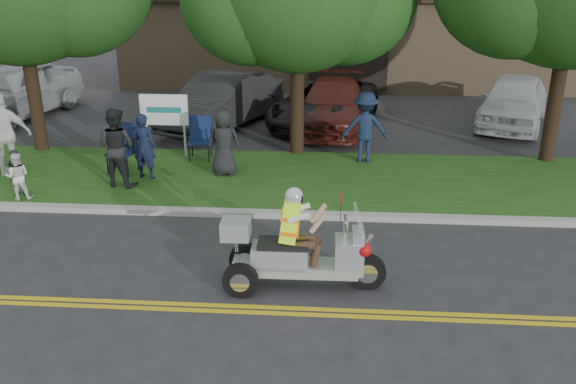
# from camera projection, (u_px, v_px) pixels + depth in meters

# --- Properties ---
(ground) EXTENTS (120.00, 120.00, 0.00)m
(ground) POSITION_uv_depth(u_px,v_px,m) (241.00, 292.00, 9.85)
(ground) COLOR #28282B
(ground) RESTS_ON ground
(centerline_near) EXTENTS (60.00, 0.10, 0.01)m
(centerline_near) POSITION_uv_depth(u_px,v_px,m) (235.00, 312.00, 9.31)
(centerline_near) COLOR gold
(centerline_near) RESTS_ON ground
(centerline_far) EXTENTS (60.00, 0.10, 0.01)m
(centerline_far) POSITION_uv_depth(u_px,v_px,m) (237.00, 306.00, 9.46)
(centerline_far) COLOR gold
(centerline_far) RESTS_ON ground
(curb) EXTENTS (60.00, 0.25, 0.12)m
(curb) POSITION_uv_depth(u_px,v_px,m) (261.00, 214.00, 12.66)
(curb) COLOR #A8A89E
(curb) RESTS_ON ground
(grass_verge) EXTENTS (60.00, 4.00, 0.10)m
(grass_verge) POSITION_uv_depth(u_px,v_px,m) (271.00, 178.00, 14.65)
(grass_verge) COLOR #184512
(grass_verge) RESTS_ON ground
(commercial_building) EXTENTS (18.00, 8.20, 4.00)m
(commercial_building) POSITION_uv_depth(u_px,v_px,m) (347.00, 29.00, 26.59)
(commercial_building) COLOR #9E7F5B
(commercial_building) RESTS_ON ground
(business_sign) EXTENTS (1.25, 0.06, 1.75)m
(business_sign) POSITION_uv_depth(u_px,v_px,m) (164.00, 113.00, 15.70)
(business_sign) COLOR silver
(business_sign) RESTS_ON ground
(trike_scooter) EXTENTS (2.66, 0.89, 1.74)m
(trike_scooter) POSITION_uv_depth(u_px,v_px,m) (296.00, 253.00, 9.81)
(trike_scooter) COLOR black
(trike_scooter) RESTS_ON ground
(lawn_chair_a) EXTENTS (0.60, 0.62, 1.08)m
(lawn_chair_a) POSITION_uv_depth(u_px,v_px,m) (200.00, 135.00, 15.77)
(lawn_chair_a) COLOR black
(lawn_chair_a) RESTS_ON grass_verge
(lawn_chair_b) EXTENTS (0.74, 0.76, 1.18)m
(lawn_chair_b) POSITION_uv_depth(u_px,v_px,m) (124.00, 145.00, 14.79)
(lawn_chair_b) COLOR black
(lawn_chair_b) RESTS_ON grass_verge
(spectator_adult_left) EXTENTS (0.62, 0.46, 1.56)m
(spectator_adult_left) POSITION_uv_depth(u_px,v_px,m) (144.00, 146.00, 14.30)
(spectator_adult_left) COLOR #141A38
(spectator_adult_left) RESTS_ON grass_verge
(spectator_adult_mid) EXTENTS (1.01, 0.87, 1.82)m
(spectator_adult_mid) POSITION_uv_depth(u_px,v_px,m) (116.00, 147.00, 13.78)
(spectator_adult_mid) COLOR black
(spectator_adult_mid) RESTS_ON grass_verge
(spectator_adult_right) EXTENTS (1.26, 0.77, 2.01)m
(spectator_adult_right) POSITION_uv_depth(u_px,v_px,m) (5.00, 134.00, 14.42)
(spectator_adult_right) COLOR white
(spectator_adult_right) RESTS_ON grass_verge
(spectator_chair_a) EXTENTS (1.17, 0.68, 1.80)m
(spectator_chair_a) POSITION_uv_depth(u_px,v_px,m) (365.00, 127.00, 15.40)
(spectator_chair_a) COLOR #172340
(spectator_chair_a) RESTS_ON grass_verge
(spectator_chair_b) EXTENTS (0.81, 0.55, 1.60)m
(spectator_chair_b) POSITION_uv_depth(u_px,v_px,m) (224.00, 142.00, 14.51)
(spectator_chair_b) COLOR black
(spectator_chair_b) RESTS_ON grass_verge
(child_left) EXTENTS (0.40, 0.29, 1.04)m
(child_left) POSITION_uv_depth(u_px,v_px,m) (17.00, 172.00, 13.38)
(child_left) COLOR black
(child_left) RESTS_ON grass_verge
(child_right) EXTENTS (0.59, 0.51, 1.04)m
(child_right) POSITION_uv_depth(u_px,v_px,m) (18.00, 176.00, 13.12)
(child_right) COLOR white
(child_right) RESTS_ON grass_verge
(parked_car_far_left) EXTENTS (3.17, 5.59, 1.79)m
(parked_car_far_left) POSITION_uv_depth(u_px,v_px,m) (16.00, 90.00, 20.06)
(parked_car_far_left) COLOR #ACAEB3
(parked_car_far_left) RESTS_ON ground
(parked_car_left) EXTENTS (3.54, 5.26, 1.64)m
(parked_car_left) POSITION_uv_depth(u_px,v_px,m) (222.00, 100.00, 18.99)
(parked_car_left) COLOR #272729
(parked_car_left) RESTS_ON ground
(parked_car_mid) EXTENTS (3.91, 5.52, 1.40)m
(parked_car_mid) POSITION_uv_depth(u_px,v_px,m) (324.00, 103.00, 19.20)
(parked_car_mid) COLOR black
(parked_car_mid) RESTS_ON ground
(parked_car_right) EXTENTS (2.41, 5.08, 1.43)m
(parked_car_right) POSITION_uv_depth(u_px,v_px,m) (333.00, 104.00, 18.94)
(parked_car_right) COLOR #551A14
(parked_car_right) RESTS_ON ground
(parked_car_far_right) EXTENTS (3.38, 4.98, 1.58)m
(parked_car_far_right) POSITION_uv_depth(u_px,v_px,m) (513.00, 101.00, 19.09)
(parked_car_far_right) COLOR silver
(parked_car_far_right) RESTS_ON ground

